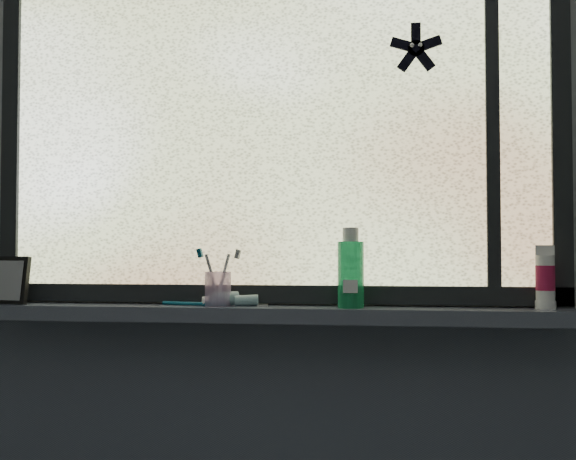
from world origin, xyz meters
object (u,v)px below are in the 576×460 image
at_px(cream_tube, 545,275).
at_px(toothbrush_cup, 218,289).
at_px(vanity_mirror, 12,280).
at_px(mouthwash_bottle, 351,268).

bearing_deg(cream_tube, toothbrush_cup, -178.94).
xyz_separation_m(vanity_mirror, mouthwash_bottle, (0.95, 0.00, 0.04)).
bearing_deg(mouthwash_bottle, cream_tube, 2.55).
relative_size(toothbrush_cup, mouthwash_bottle, 0.53).
height_order(toothbrush_cup, cream_tube, cream_tube).
xyz_separation_m(mouthwash_bottle, cream_tube, (0.50, 0.02, -0.02)).
height_order(vanity_mirror, toothbrush_cup, vanity_mirror).
bearing_deg(vanity_mirror, mouthwash_bottle, 10.39).
xyz_separation_m(toothbrush_cup, cream_tube, (0.86, 0.02, 0.04)).
distance_m(vanity_mirror, mouthwash_bottle, 0.95).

